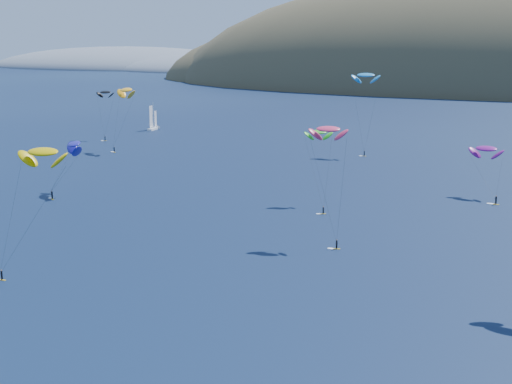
{
  "coord_description": "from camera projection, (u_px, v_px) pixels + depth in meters",
  "views": [
    {
      "loc": [
        51.63,
        -42.27,
        37.97
      ],
      "look_at": [
        -1.05,
        80.0,
        9.0
      ],
      "focal_mm": 50.0,
      "sensor_mm": 36.0,
      "label": 1
    }
  ],
  "objects": [
    {
      "name": "kitesurfer_10",
      "position": [
        74.0,
        144.0,
        175.21
      ],
      "size": [
        9.71,
        13.98,
        14.86
      ],
      "rotation": [
        0.0,
        0.0,
        -0.74
      ],
      "color": "gold",
      "rests_on": "ground"
    },
    {
      "name": "kitesurfer_6",
      "position": [
        486.0,
        149.0,
        172.32
      ],
      "size": [
        8.95,
        12.3,
        13.87
      ],
      "rotation": [
        0.0,
        0.0,
        -0.23
      ],
      "color": "gold",
      "rests_on": "ground"
    },
    {
      "name": "kitesurfer_3",
      "position": [
        318.0,
        132.0,
        164.71
      ],
      "size": [
        9.19,
        14.14,
        18.28
      ],
      "rotation": [
        0.0,
        0.0,
        0.42
      ],
      "color": "gold",
      "rests_on": "ground"
    },
    {
      "name": "kitesurfer_1",
      "position": [
        126.0,
        90.0,
        239.25
      ],
      "size": [
        10.41,
        9.68,
        23.32
      ],
      "rotation": [
        0.0,
        0.0,
        -0.48
      ],
      "color": "gold",
      "rests_on": "ground"
    },
    {
      "name": "kitesurfer_2",
      "position": [
        43.0,
        152.0,
        116.52
      ],
      "size": [
        8.89,
        11.46,
        22.01
      ],
      "rotation": [
        0.0,
        0.0,
        0.11
      ],
      "color": "gold",
      "rests_on": "ground"
    },
    {
      "name": "sailboat",
      "position": [
        153.0,
        128.0,
        298.05
      ],
      "size": [
        9.49,
        8.15,
        11.57
      ],
      "rotation": [
        0.0,
        0.0,
        0.15
      ],
      "color": "white",
      "rests_on": "ground"
    },
    {
      "name": "headland",
      "position": [
        145.0,
        70.0,
        911.94
      ],
      "size": [
        460.0,
        250.0,
        60.0
      ],
      "color": "slate",
      "rests_on": "ground"
    },
    {
      "name": "kitesurfer_9",
      "position": [
        328.0,
        129.0,
        131.67
      ],
      "size": [
        8.0,
        7.53,
        23.3
      ],
      "rotation": [
        0.0,
        0.0,
        0.23
      ],
      "color": "gold",
      "rests_on": "ground"
    },
    {
      "name": "kitesurfer_12",
      "position": [
        105.0,
        92.0,
        268.99
      ],
      "size": [
        7.29,
        8.15,
        19.57
      ],
      "rotation": [
        0.0,
        0.0,
        0.16
      ],
      "color": "gold",
      "rests_on": "ground"
    },
    {
      "name": "kitesurfer_4",
      "position": [
        366.0,
        75.0,
        230.88
      ],
      "size": [
        9.16,
        6.57,
        28.46
      ],
      "rotation": [
        0.0,
        0.0,
        0.09
      ],
      "color": "gold",
      "rests_on": "ground"
    }
  ]
}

